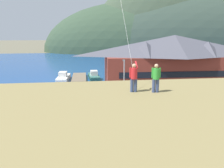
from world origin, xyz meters
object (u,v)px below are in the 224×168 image
Objects in this scene: parked_car_corner_spot at (61,114)px; person_kite_flyer at (134,77)px; parking_light_pole at (124,81)px; person_companion at (156,77)px; storage_shed_near_lot at (11,106)px; parked_car_lone_by_shed at (113,113)px; parked_car_front_row_end at (154,107)px; parked_car_front_row_silver at (36,136)px; wharf_dock at (79,78)px; moored_boat_wharfside at (63,78)px; parked_car_back_row_right at (155,126)px; parked_car_back_row_left at (218,107)px; harbor_lodge at (174,61)px; parked_car_mid_row_center at (96,130)px; moored_boat_outer_mooring at (94,76)px.

person_kite_flyer is at bearing -66.08° from parked_car_corner_spot.
person_companion reaches higher than parking_light_pole.
storage_shed_near_lot is 12.07m from parked_car_lone_by_shed.
parked_car_front_row_end is 5.65m from parking_light_pole.
parked_car_front_row_silver is 0.61× the size of parking_light_pole.
parked_car_corner_spot reaches higher than wharf_dock.
parked_car_front_row_end is (14.21, -23.46, 0.34)m from moored_boat_wharfside.
parked_car_back_row_right and parked_car_front_row_end have the same top height.
parked_car_back_row_left is 0.98× the size of parked_car_lone_by_shed.
moored_boat_wharfside reaches higher than parked_car_back_row_right.
parking_light_pole is at bearing 20.60° from storage_shed_near_lot.
harbor_lodge reaches higher than parked_car_mid_row_center.
parked_car_back_row_right is 11.85m from person_companion.
moored_boat_outer_mooring is 1.66× the size of parked_car_front_row_silver.
parked_car_corner_spot is (1.88, 5.67, 0.00)m from parked_car_front_row_silver.
parked_car_back_row_right is at bearing -106.72° from parked_car_front_row_end.
harbor_lodge is 24.72m from moored_boat_wharfside.
parked_car_corner_spot is at bearing 177.99° from parked_car_lone_by_shed.
parked_car_front_row_silver is (-3.46, -31.35, 0.71)m from wharf_dock.
parked_car_front_row_silver is 2.47× the size of person_companion.
storage_shed_near_lot is at bearing -105.06° from wharf_dock.
moored_boat_wharfside is 1.79× the size of parked_car_corner_spot.
harbor_lodge is at bearing 31.66° from storage_shed_near_lot.
parked_car_back_row_right is at bearing -67.52° from moored_boat_wharfside.
wharf_dock is at bearing 83.71° from parked_car_front_row_silver.
parked_car_back_row_left is 0.99× the size of parked_car_mid_row_center.
moored_boat_outer_mooring reaches higher than parked_car_front_row_end.
moored_boat_outer_mooring is 39.82m from person_kite_flyer.
moored_boat_wharfside is 33.51m from parked_car_back_row_left.
harbor_lodge reaches higher than parking_light_pole.
storage_shed_near_lot is 1.70× the size of parked_car_back_row_left.
parked_car_mid_row_center is at bearing -91.91° from moored_boat_outer_mooring.
moored_boat_wharfside is 1.80× the size of parked_car_front_row_silver.
parked_car_mid_row_center is at bearing -50.71° from parked_car_corner_spot.
parking_light_pole reaches higher than parked_car_back_row_right.
parked_car_front_row_silver is (-22.03, -20.67, -4.45)m from harbor_lodge.
parked_car_lone_by_shed is (11.94, 0.64, -1.62)m from storage_shed_near_lot.
parking_light_pole is at bearing 85.98° from person_companion.
parking_light_pole is at bearing -137.70° from harbor_lodge.
harbor_lodge reaches higher than parked_car_back_row_left.
person_kite_flyer is 1.32m from person_companion.
parking_light_pole is at bearing -62.69° from moored_boat_wharfside.
parked_car_back_row_right and parked_car_lone_by_shed have the same top height.
wharf_dock is 3.49m from moored_boat_outer_mooring.
wharf_dock is 26.35m from parked_car_lone_by_shed.
person_kite_flyer is (5.98, -13.48, 7.27)m from parked_car_corner_spot.
parked_car_back_row_right is at bearing -80.17° from moored_boat_outer_mooring.
parked_car_lone_by_shed is at bearing 130.29° from parked_car_back_row_right.
person_companion is at bearing -108.02° from parked_car_front_row_end.
parked_car_front_row_silver and parked_car_corner_spot have the same top height.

